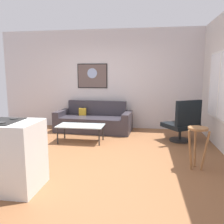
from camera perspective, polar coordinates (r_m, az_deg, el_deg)
The scene contains 8 objects.
ground at distance 4.51m, azimuth -6.03°, elevation -10.80°, with size 6.40×6.40×0.04m, color brown.
back_wall at distance 6.61m, azimuth -0.93°, elevation 8.16°, with size 6.40×0.05×2.80m, color silver.
couch at distance 6.27m, azimuth -4.53°, elevation -2.34°, with size 2.09×1.00×0.80m.
coffee_table at distance 5.25m, azimuth -7.86°, elevation -3.62°, with size 1.06×0.54×0.39m.
armchair at distance 5.42m, azimuth 17.40°, elevation -2.60°, with size 0.90×0.89×0.98m.
bar_stool at distance 3.92m, azimuth 20.67°, elevation -6.00°, with size 0.36×0.35×0.69m.
wall_painting at distance 6.66m, azimuth -4.97°, elevation 9.02°, with size 0.88×0.03×0.70m.
window at distance 5.22m, azimuth 25.37°, elevation 6.01°, with size 0.03×1.48×1.43m.
Camera 1 is at (1.08, -4.10, 1.51)m, focal length 36.42 mm.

